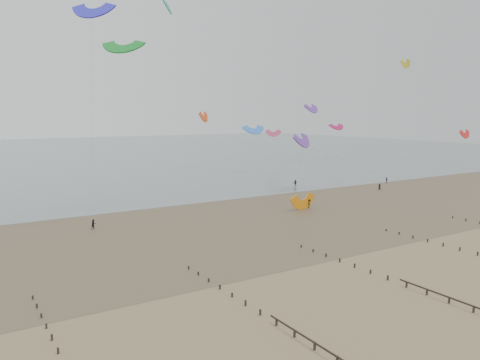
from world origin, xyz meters
The scene contains 5 objects.
ground centered at (0.00, 0.00, 0.00)m, with size 500.00×500.00×0.00m, color brown.
sea_and_shore centered at (-4.08, 34.40, 0.01)m, with size 500.00×665.00×0.03m.
kitesurfers centered at (24.85, 45.35, 0.85)m, with size 98.50×25.90×1.85m.
grounded_kite centered at (21.83, 33.15, 0.00)m, with size 6.16×3.23×4.70m, color orange, non-canonical shape.
kites_airborne centered at (-7.64, 90.42, 21.77)m, with size 263.04×126.78×45.62m.
Camera 1 is at (-38.25, -39.00, 19.24)m, focal length 35.00 mm.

